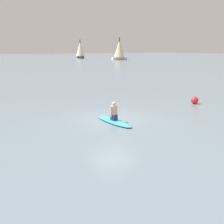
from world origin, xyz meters
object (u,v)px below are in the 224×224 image
(sailboat_far_left, at_px, (119,49))
(buoy_marker, at_px, (195,100))
(surfboard, at_px, (114,121))
(person_paddler, at_px, (114,112))
(sailboat_far_right, at_px, (80,50))

(sailboat_far_left, xyz_separation_m, buoy_marker, (-67.01, 40.45, -3.41))
(sailboat_far_left, height_order, buoy_marker, sailboat_far_left)
(surfboard, bearing_deg, sailboat_far_left, -37.21)
(surfboard, distance_m, sailboat_far_left, 83.34)
(surfboard, xyz_separation_m, person_paddler, (0.00, 0.00, 0.52))
(surfboard, height_order, sailboat_far_right, sailboat_far_right)
(sailboat_far_left, height_order, sailboat_far_right, sailboat_far_left)
(surfboard, xyz_separation_m, sailboat_far_left, (67.92, -48.16, 3.62))
(buoy_marker, bearing_deg, person_paddler, 96.77)
(sailboat_far_left, bearing_deg, buoy_marker, -111.52)
(sailboat_far_left, bearing_deg, surfboard, -115.73)
(surfboard, bearing_deg, buoy_marker, -85.10)
(sailboat_far_right, height_order, buoy_marker, sailboat_far_right)
(person_paddler, bearing_deg, surfboard, 0.00)
(surfboard, height_order, buoy_marker, buoy_marker)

